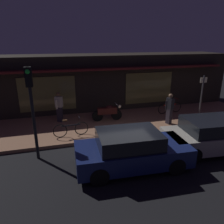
{
  "coord_description": "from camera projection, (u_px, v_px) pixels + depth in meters",
  "views": [
    {
      "loc": [
        -2.8,
        -7.69,
        4.48
      ],
      "look_at": [
        -0.02,
        2.4,
        0.95
      ],
      "focal_mm": 34.28,
      "sensor_mm": 36.0,
      "label": 1
    }
  ],
  "objects": [
    {
      "name": "sidewalk_slab",
      "position": [
        110.0,
        124.0,
        11.88
      ],
      "size": [
        18.0,
        4.0,
        0.15
      ],
      "primitive_type": "cube",
      "color": "#8C6047",
      "rests_on": "ground_plane"
    },
    {
      "name": "storefront_building",
      "position": [
        97.0,
        82.0,
        14.42
      ],
      "size": [
        18.0,
        3.3,
        3.6
      ],
      "color": "black",
      "rests_on": "ground_plane"
    },
    {
      "name": "person_photographer",
      "position": [
        59.0,
        106.0,
        11.71
      ],
      "size": [
        0.44,
        0.57,
        1.67
      ],
      "color": "#28232D",
      "rests_on": "sidewalk_slab"
    },
    {
      "name": "bicycle_parked",
      "position": [
        71.0,
        129.0,
        10.05
      ],
      "size": [
        1.66,
        0.42,
        0.91
      ],
      "color": "black",
      "rests_on": "sidewalk_slab"
    },
    {
      "name": "parked_car_near",
      "position": [
        131.0,
        150.0,
        7.73
      ],
      "size": [
        4.18,
        1.97,
        1.42
      ],
      "color": "black",
      "rests_on": "ground_plane"
    },
    {
      "name": "bicycle_extra",
      "position": [
        170.0,
        108.0,
        13.26
      ],
      "size": [
        1.66,
        0.42,
        0.91
      ],
      "color": "black",
      "rests_on": "sidewalk_slab"
    },
    {
      "name": "traffic_light_pole",
      "position": [
        31.0,
        98.0,
        7.74
      ],
      "size": [
        0.24,
        0.33,
        3.6
      ],
      "color": "black",
      "rests_on": "ground_plane"
    },
    {
      "name": "parked_car_far",
      "position": [
        213.0,
        135.0,
        8.96
      ],
      "size": [
        4.22,
        2.07,
        1.42
      ],
      "color": "black",
      "rests_on": "ground_plane"
    },
    {
      "name": "motorcycle",
      "position": [
        108.0,
        112.0,
        11.99
      ],
      "size": [
        1.7,
        0.55,
        0.97
      ],
      "color": "black",
      "rests_on": "sidewalk_slab"
    },
    {
      "name": "ground_plane",
      "position": [
        127.0,
        150.0,
        9.16
      ],
      "size": [
        60.0,
        60.0,
        0.0
      ],
      "primitive_type": "plane",
      "color": "black"
    },
    {
      "name": "person_bystander",
      "position": [
        170.0,
        108.0,
        11.41
      ],
      "size": [
        0.61,
        0.42,
        1.67
      ],
      "color": "#28232D",
      "rests_on": "sidewalk_slab"
    },
    {
      "name": "sign_post",
      "position": [
        202.0,
        93.0,
        12.54
      ],
      "size": [
        0.44,
        0.09,
        2.4
      ],
      "color": "#47474C",
      "rests_on": "sidewalk_slab"
    }
  ]
}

